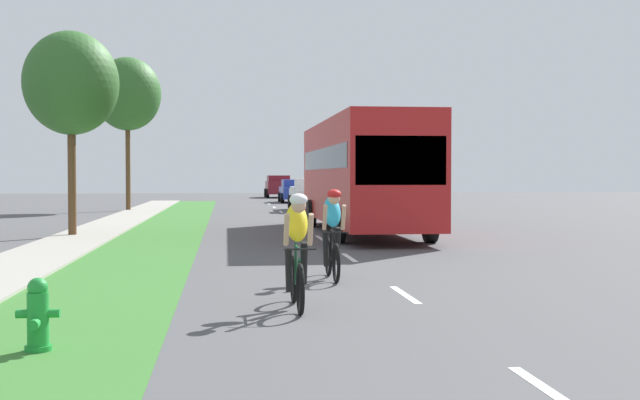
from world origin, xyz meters
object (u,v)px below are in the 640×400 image
(cyclist_trailing, at_px, (332,233))
(street_tree_far, at_px, (128,94))
(cyclist_lead, at_px, (297,250))
(sedan_blue, at_px, (294,191))
(suv_maroon, at_px, (278,186))
(street_tree_near, at_px, (71,84))
(pickup_white, at_px, (312,195))
(fire_hydrant_green, at_px, (38,315))
(bus_red, at_px, (361,170))

(cyclist_trailing, height_order, street_tree_far, street_tree_far)
(cyclist_lead, bearing_deg, street_tree_far, 100.71)
(cyclist_lead, distance_m, sedan_blue, 43.03)
(suv_maroon, bearing_deg, cyclist_trailing, -92.63)
(cyclist_trailing, bearing_deg, street_tree_near, 120.55)
(suv_maroon, distance_m, street_tree_far, 25.70)
(sedan_blue, bearing_deg, suv_maroon, 91.44)
(cyclist_trailing, height_order, pickup_white, pickup_white)
(cyclist_trailing, distance_m, pickup_white, 27.12)
(fire_hydrant_green, height_order, pickup_white, pickup_white)
(cyclist_trailing, relative_size, street_tree_near, 0.28)
(bus_red, relative_size, suv_maroon, 2.47)
(cyclist_lead, relative_size, sedan_blue, 0.40)
(sedan_blue, bearing_deg, pickup_white, -90.69)
(cyclist_trailing, distance_m, street_tree_near, 13.08)
(street_tree_far, bearing_deg, street_tree_near, -88.62)
(bus_red, height_order, street_tree_near, street_tree_near)
(sedan_blue, bearing_deg, fire_hydrant_green, -98.13)
(cyclist_lead, xyz_separation_m, street_tree_near, (-5.49, 13.82, 3.71))
(street_tree_near, bearing_deg, street_tree_far, 91.38)
(cyclist_lead, relative_size, suv_maroon, 0.37)
(cyclist_trailing, height_order, bus_red, bus_red)
(cyclist_lead, bearing_deg, cyclist_trailing, 73.73)
(cyclist_trailing, bearing_deg, suv_maroon, 87.37)
(cyclist_lead, distance_m, street_tree_near, 15.33)
(fire_hydrant_green, xyz_separation_m, suv_maroon, (6.15, 57.07, 0.58))
(sedan_blue, height_order, street_tree_far, street_tree_far)
(street_tree_near, bearing_deg, suv_maroon, 77.93)
(bus_red, relative_size, street_tree_far, 1.49)
(pickup_white, xyz_separation_m, sedan_blue, (0.15, 12.86, -0.06))
(fire_hydrant_green, relative_size, street_tree_far, 0.10)
(bus_red, bearing_deg, street_tree_far, 118.25)
(cyclist_lead, distance_m, suv_maroon, 54.87)
(cyclist_trailing, distance_m, street_tree_far, 29.53)
(cyclist_lead, height_order, sedan_blue, cyclist_lead)
(pickup_white, relative_size, street_tree_near, 0.84)
(suv_maroon, distance_m, street_tree_near, 42.03)
(cyclist_trailing, height_order, suv_maroon, suv_maroon)
(cyclist_lead, xyz_separation_m, suv_maroon, (3.26, 54.77, 0.14))
(bus_red, xyz_separation_m, street_tree_far, (-9.19, 17.10, 3.95))
(pickup_white, xyz_separation_m, street_tree_far, (-9.32, 1.27, 5.10))
(sedan_blue, xyz_separation_m, street_tree_near, (-9.05, -29.06, 3.75))
(sedan_blue, bearing_deg, cyclist_lead, -94.75)
(fire_hydrant_green, height_order, bus_red, bus_red)
(suv_maroon, xyz_separation_m, street_tree_near, (-8.76, -40.95, 3.57))
(cyclist_trailing, distance_m, suv_maroon, 51.81)
(sedan_blue, height_order, street_tree_near, street_tree_near)
(fire_hydrant_green, height_order, cyclist_lead, cyclist_lead)
(suv_maroon, bearing_deg, street_tree_near, -102.07)
(sedan_blue, bearing_deg, street_tree_near, -107.31)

